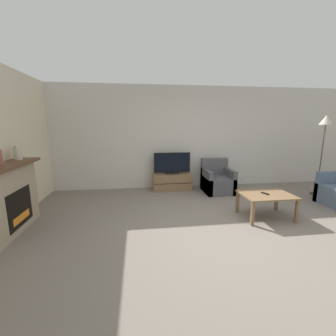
% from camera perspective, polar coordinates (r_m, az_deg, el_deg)
% --- Properties ---
extents(ground_plane, '(24.00, 24.00, 0.00)m').
position_cam_1_polar(ground_plane, '(3.90, 14.63, -15.26)').
color(ground_plane, slate).
extents(wall_back, '(12.00, 0.06, 2.70)m').
position_cam_1_polar(wall_back, '(6.16, 5.41, 7.69)').
color(wall_back, beige).
rests_on(wall_back, ground).
extents(fireplace, '(0.44, 1.43, 1.11)m').
position_cam_1_polar(fireplace, '(4.34, -35.53, -6.31)').
color(fireplace, tan).
rests_on(fireplace, ground).
extents(mantel_vase_right, '(0.13, 0.13, 0.27)m').
position_cam_1_polar(mantel_vase_right, '(4.59, -33.84, 3.24)').
color(mantel_vase_right, beige).
rests_on(mantel_vase_right, fireplace).
extents(tv_stand, '(1.00, 0.44, 0.42)m').
position_cam_1_polar(tv_stand, '(5.96, 1.01, -3.46)').
color(tv_stand, brown).
rests_on(tv_stand, ground).
extents(tv, '(0.95, 0.18, 0.56)m').
position_cam_1_polar(tv, '(5.86, 1.03, 1.03)').
color(tv, black).
rests_on(tv, tv_stand).
extents(armchair, '(0.70, 0.76, 0.83)m').
position_cam_1_polar(armchair, '(5.88, 12.40, -3.29)').
color(armchair, '#4C4C51').
rests_on(armchair, ground).
extents(coffee_table, '(0.91, 0.67, 0.45)m').
position_cam_1_polar(coffee_table, '(4.54, 23.70, -6.76)').
color(coffee_table, brown).
rests_on(coffee_table, ground).
extents(remote, '(0.09, 0.15, 0.02)m').
position_cam_1_polar(remote, '(4.51, 23.39, -5.94)').
color(remote, black).
rests_on(remote, coffee_table).
extents(floor_lamp, '(0.30, 0.30, 1.92)m').
position_cam_1_polar(floor_lamp, '(6.50, 35.07, 8.40)').
color(floor_lamp, black).
rests_on(floor_lamp, ground).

